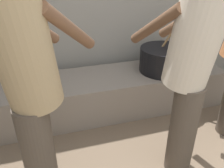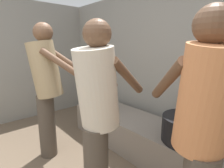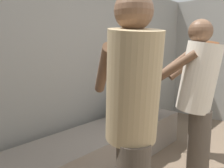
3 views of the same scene
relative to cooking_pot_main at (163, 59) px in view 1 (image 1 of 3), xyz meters
name	(u,v)px [view 1 (image 1 of 3)]	position (x,y,z in m)	size (l,w,h in m)	color
block_enclosure_rear	(115,1)	(-0.37, 0.56, 0.53)	(5.14, 0.20, 2.14)	gray
hearth_ledge	(114,92)	(-0.54, 0.04, -0.34)	(2.39, 0.60, 0.41)	slate
cooking_pot_main	(163,59)	(0.00, 0.00, 0.00)	(0.50, 0.50, 0.71)	black
cook_in_tan_shirt	(29,81)	(-1.29, -0.89, 0.38)	(0.67, 0.72, 1.61)	#4C4238
cook_in_cream_shirt	(190,66)	(-0.30, -0.88, 0.34)	(0.47, 0.71, 1.55)	#4C4238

